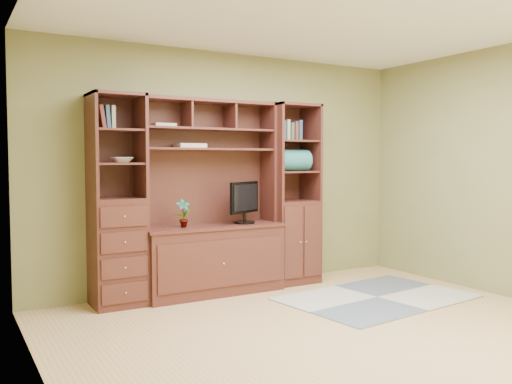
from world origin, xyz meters
TOP-DOWN VIEW (x-y plane):
  - room at (0.00, 0.00)m, footprint 4.60×4.10m
  - center_hutch at (-0.32, 1.73)m, footprint 1.54×0.53m
  - left_tower at (-1.32, 1.77)m, footprint 0.50×0.45m
  - right_tower at (0.70, 1.77)m, footprint 0.55×0.45m
  - rug at (1.05, 0.71)m, footprint 2.01×1.46m
  - monitor at (0.04, 1.70)m, footprint 0.55×0.44m
  - orchid at (-0.67, 1.70)m, footprint 0.15×0.10m
  - magazines at (-0.54, 1.82)m, footprint 0.29×0.21m
  - bowl at (-1.27, 1.77)m, footprint 0.22×0.22m
  - blanket_teal at (0.66, 1.73)m, footprint 0.42×0.24m
  - blanket_red at (0.83, 1.85)m, footprint 0.39×0.21m

SIDE VIEW (x-z plane):
  - rug at x=1.05m, z-range 0.00..0.01m
  - orchid at x=-0.67m, z-range 0.73..1.02m
  - center_hutch at x=-0.32m, z-range 0.00..2.05m
  - left_tower at x=-1.32m, z-range 0.00..2.05m
  - right_tower at x=0.70m, z-range 0.00..2.05m
  - monitor at x=0.04m, z-range 0.73..1.35m
  - room at x=0.00m, z-range -0.02..2.62m
  - blanket_red at x=0.83m, z-range 1.29..1.50m
  - blanket_teal at x=0.66m, z-range 1.29..1.53m
  - bowl at x=-1.27m, z-range 1.39..1.44m
  - magazines at x=-0.54m, z-range 1.54..1.59m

